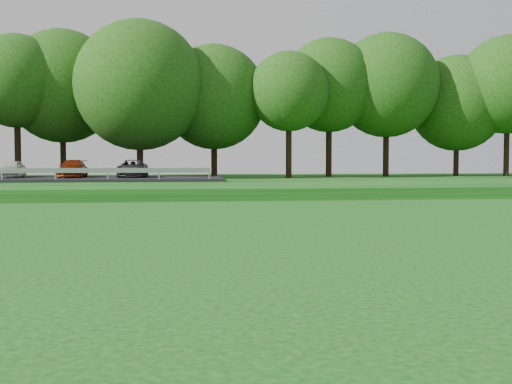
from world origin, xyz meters
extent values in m
cube|color=#0C4110|center=(0.00, 34.00, 0.30)|extent=(130.00, 30.00, 0.60)
cube|color=gray|center=(0.00, 20.00, 0.02)|extent=(130.00, 1.60, 0.04)
cube|color=black|center=(-24.00, 33.00, 0.69)|extent=(24.00, 9.00, 0.18)
imported|color=silver|center=(-26.00, 33.00, 1.38)|extent=(1.42, 3.52, 1.20)
imported|color=maroon|center=(-22.00, 33.00, 1.38)|extent=(1.68, 4.14, 1.20)
imported|color=#3D3C41|center=(-18.00, 33.00, 1.38)|extent=(1.99, 4.32, 1.20)
camera|label=1|loc=(-15.48, -11.73, 2.07)|focal=45.00mm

